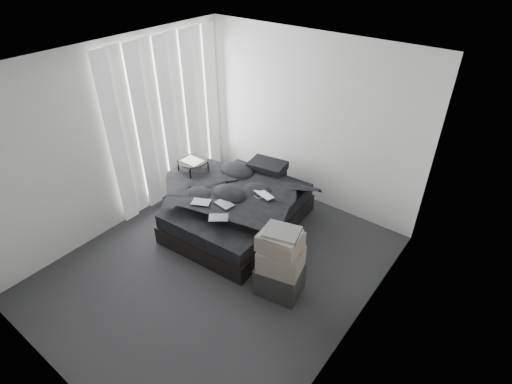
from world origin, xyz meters
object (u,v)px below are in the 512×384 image
Objects in this scene: bed at (239,218)px; side_stand at (195,183)px; laptop at (261,191)px; box_lower at (279,279)px.

bed is 0.93m from side_stand.
bed is 0.68m from laptop.
bed is at bearing -0.92° from side_stand.
box_lower reaches higher than bed.
side_stand is at bearing -163.11° from laptop.
side_stand reaches higher than laptop.
bed is 6.24× the size of laptop.
laptop is at bearing 138.07° from box_lower.
side_stand is (-1.25, -0.06, -0.32)m from laptop.
box_lower is at bearing -18.58° from side_stand.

